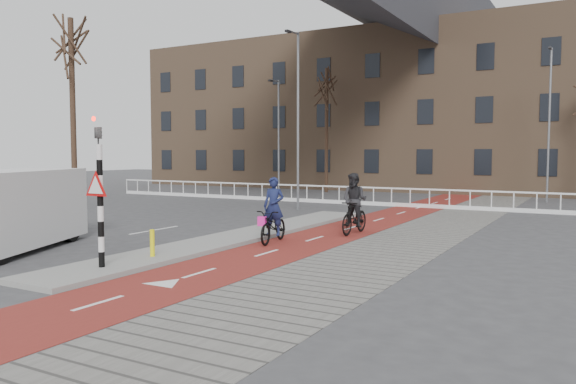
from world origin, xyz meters
The scene contains 16 objects.
ground centered at (0.00, 0.00, 0.00)m, with size 120.00×120.00×0.00m, color #38383A.
bike_lane centered at (1.50, 10.00, 0.01)m, with size 2.50×60.00×0.01m, color maroon.
sidewalk centered at (4.30, 10.00, 0.01)m, with size 3.00×60.00×0.01m, color slate.
curb_island centered at (-0.70, 4.00, 0.06)m, with size 1.80×16.00×0.12m, color gray.
traffic_signal centered at (-0.60, -2.02, 1.99)m, with size 0.80×0.80×3.68m.
bollard centered at (-0.51, -0.40, 0.47)m, with size 0.12×0.12×0.70m, color yellow.
cyclist_near centered at (0.75, 3.64, 0.70)m, with size 1.01×2.06×2.05m.
cyclist_far centered at (2.22, 6.61, 0.88)m, with size 0.92×1.99×2.10m.
van centered at (-5.09, -1.32, 1.21)m, with size 4.08×5.76×2.30m.
railing centered at (-5.00, 17.00, 0.31)m, with size 28.00×0.10×0.99m.
townhouse_row centered at (-3.00, 32.00, 7.81)m, with size 46.00×10.00×15.90m.
tree_left centered at (-12.08, 6.86, 4.51)m, with size 0.26×0.26×9.03m, color black.
tree_mid centered at (-7.66, 25.16, 4.40)m, with size 0.25×0.25×8.79m, color black.
streetlight_near centered at (-3.47, 13.08, 4.32)m, with size 0.12×0.12×8.63m, color slate.
streetlight_left centered at (-8.77, 20.30, 3.74)m, with size 0.12×0.12×7.48m, color slate.
streetlight_right centered at (6.92, 23.51, 4.31)m, with size 0.12×0.12×8.62m, color slate.
Camera 1 is at (9.60, -11.22, 2.80)m, focal length 35.00 mm.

